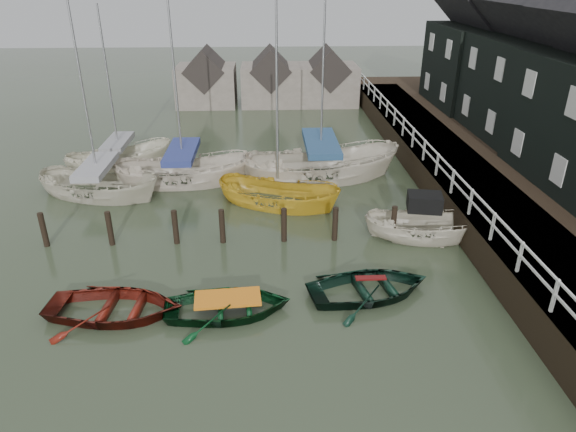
{
  "coord_description": "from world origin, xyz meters",
  "views": [
    {
      "loc": [
        0.57,
        -14.81,
        9.65
      ],
      "look_at": [
        1.33,
        2.35,
        1.4
      ],
      "focal_mm": 32.0,
      "sensor_mm": 36.0,
      "label": 1
    }
  ],
  "objects_px": {
    "sailboat_b": "(185,181)",
    "sailboat_c": "(278,204)",
    "rowboat_red": "(116,315)",
    "sailboat_e": "(121,164)",
    "rowboat_green": "(229,313)",
    "sailboat_d": "(320,176)",
    "rowboat_dkgreen": "(369,295)",
    "motorboat": "(422,237)",
    "sailboat_a": "(101,194)"
  },
  "relations": [
    {
      "from": "rowboat_red",
      "to": "sailboat_c",
      "type": "xyz_separation_m",
      "value": [
        5.25,
        8.13,
        0.01
      ]
    },
    {
      "from": "sailboat_a",
      "to": "sailboat_c",
      "type": "xyz_separation_m",
      "value": [
        8.38,
        -1.38,
        -0.05
      ]
    },
    {
      "from": "motorboat",
      "to": "sailboat_e",
      "type": "relative_size",
      "value": 0.52
    },
    {
      "from": "sailboat_b",
      "to": "sailboat_d",
      "type": "height_order",
      "value": "sailboat_b"
    },
    {
      "from": "rowboat_red",
      "to": "sailboat_e",
      "type": "height_order",
      "value": "sailboat_e"
    },
    {
      "from": "sailboat_c",
      "to": "sailboat_e",
      "type": "xyz_separation_m",
      "value": [
        -8.45,
        5.5,
        0.05
      ]
    },
    {
      "from": "rowboat_red",
      "to": "sailboat_e",
      "type": "xyz_separation_m",
      "value": [
        -3.21,
        13.63,
        0.06
      ]
    },
    {
      "from": "rowboat_red",
      "to": "sailboat_d",
      "type": "height_order",
      "value": "sailboat_d"
    },
    {
      "from": "motorboat",
      "to": "rowboat_green",
      "type": "bearing_deg",
      "value": 132.6
    },
    {
      "from": "sailboat_b",
      "to": "sailboat_c",
      "type": "bearing_deg",
      "value": -123.77
    },
    {
      "from": "rowboat_dkgreen",
      "to": "sailboat_b",
      "type": "distance_m",
      "value": 12.72
    },
    {
      "from": "rowboat_green",
      "to": "sailboat_e",
      "type": "xyz_separation_m",
      "value": [
        -6.7,
        13.69,
        0.06
      ]
    },
    {
      "from": "rowboat_green",
      "to": "sailboat_b",
      "type": "relative_size",
      "value": 0.31
    },
    {
      "from": "rowboat_dkgreen",
      "to": "sailboat_d",
      "type": "relative_size",
      "value": 0.34
    },
    {
      "from": "sailboat_c",
      "to": "rowboat_green",
      "type": "bearing_deg",
      "value": -167.67
    },
    {
      "from": "sailboat_b",
      "to": "sailboat_a",
      "type": "bearing_deg",
      "value": 110.71
    },
    {
      "from": "sailboat_a",
      "to": "sailboat_e",
      "type": "bearing_deg",
      "value": 20.08
    },
    {
      "from": "sailboat_d",
      "to": "sailboat_e",
      "type": "relative_size",
      "value": 1.29
    },
    {
      "from": "sailboat_e",
      "to": "rowboat_red",
      "type": "bearing_deg",
      "value": 170.42
    },
    {
      "from": "sailboat_a",
      "to": "rowboat_red",
      "type": "bearing_deg",
      "value": -142.66
    },
    {
      "from": "sailboat_c",
      "to": "sailboat_a",
      "type": "bearing_deg",
      "value": 105.11
    },
    {
      "from": "sailboat_a",
      "to": "sailboat_b",
      "type": "bearing_deg",
      "value": -48.58
    },
    {
      "from": "rowboat_dkgreen",
      "to": "motorboat",
      "type": "bearing_deg",
      "value": -48.43
    },
    {
      "from": "rowboat_red",
      "to": "rowboat_dkgreen",
      "type": "height_order",
      "value": "rowboat_red"
    },
    {
      "from": "sailboat_c",
      "to": "rowboat_red",
      "type": "bearing_deg",
      "value": 171.59
    },
    {
      "from": "rowboat_green",
      "to": "sailboat_a",
      "type": "xyz_separation_m",
      "value": [
        -6.63,
        9.57,
        0.06
      ]
    },
    {
      "from": "sailboat_c",
      "to": "sailboat_d",
      "type": "relative_size",
      "value": 0.85
    },
    {
      "from": "sailboat_d",
      "to": "sailboat_c",
      "type": "bearing_deg",
      "value": 139.85
    },
    {
      "from": "rowboat_dkgreen",
      "to": "sailboat_b",
      "type": "bearing_deg",
      "value": 24.11
    },
    {
      "from": "rowboat_green",
      "to": "sailboat_b",
      "type": "height_order",
      "value": "sailboat_b"
    },
    {
      "from": "sailboat_b",
      "to": "motorboat",
      "type": "bearing_deg",
      "value": -124.1
    },
    {
      "from": "sailboat_d",
      "to": "sailboat_b",
      "type": "bearing_deg",
      "value": 87.41
    },
    {
      "from": "sailboat_d",
      "to": "rowboat_green",
      "type": "bearing_deg",
      "value": 155.38
    },
    {
      "from": "rowboat_red",
      "to": "sailboat_c",
      "type": "bearing_deg",
      "value": -28.01
    },
    {
      "from": "rowboat_green",
      "to": "sailboat_e",
      "type": "relative_size",
      "value": 0.42
    },
    {
      "from": "motorboat",
      "to": "sailboat_a",
      "type": "distance_m",
      "value": 14.87
    },
    {
      "from": "sailboat_a",
      "to": "rowboat_dkgreen",
      "type": "bearing_deg",
      "value": -108.95
    },
    {
      "from": "rowboat_red",
      "to": "rowboat_dkgreen",
      "type": "relative_size",
      "value": 1.02
    },
    {
      "from": "rowboat_dkgreen",
      "to": "rowboat_red",
      "type": "bearing_deg",
      "value": 83.45
    },
    {
      "from": "rowboat_dkgreen",
      "to": "sailboat_e",
      "type": "xyz_separation_m",
      "value": [
        -11.27,
        12.89,
        0.06
      ]
    },
    {
      "from": "rowboat_dkgreen",
      "to": "motorboat",
      "type": "height_order",
      "value": "motorboat"
    },
    {
      "from": "sailboat_b",
      "to": "sailboat_e",
      "type": "bearing_deg",
      "value": 54.21
    },
    {
      "from": "sailboat_e",
      "to": "motorboat",
      "type": "bearing_deg",
      "value": -145.76
    },
    {
      "from": "rowboat_dkgreen",
      "to": "sailboat_d",
      "type": "height_order",
      "value": "sailboat_d"
    },
    {
      "from": "sailboat_a",
      "to": "sailboat_d",
      "type": "relative_size",
      "value": 0.95
    },
    {
      "from": "rowboat_dkgreen",
      "to": "sailboat_c",
      "type": "height_order",
      "value": "sailboat_c"
    },
    {
      "from": "rowboat_green",
      "to": "sailboat_b",
      "type": "distance_m",
      "value": 11.47
    },
    {
      "from": "motorboat",
      "to": "sailboat_e",
      "type": "xyz_separation_m",
      "value": [
        -14.08,
        9.12,
        -0.02
      ]
    },
    {
      "from": "rowboat_dkgreen",
      "to": "sailboat_d",
      "type": "bearing_deg",
      "value": -8.76
    },
    {
      "from": "sailboat_e",
      "to": "sailboat_b",
      "type": "bearing_deg",
      "value": -146.98
    }
  ]
}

